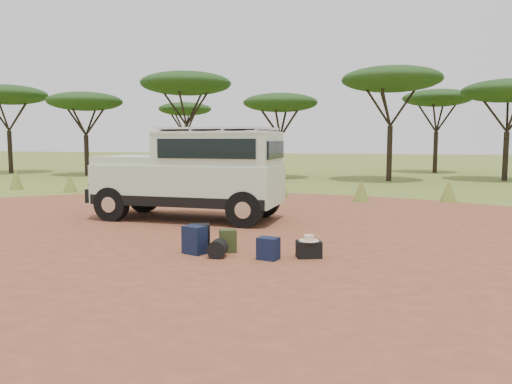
% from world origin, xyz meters
% --- Properties ---
extents(ground, '(140.00, 140.00, 0.00)m').
position_xyz_m(ground, '(0.00, 0.00, 0.00)').
color(ground, olive).
rests_on(ground, ground).
extents(dirt_clearing, '(23.00, 23.00, 0.01)m').
position_xyz_m(dirt_clearing, '(0.00, 0.00, 0.00)').
color(dirt_clearing, brown).
rests_on(dirt_clearing, ground).
extents(grass_fringe, '(36.60, 1.60, 0.90)m').
position_xyz_m(grass_fringe, '(0.12, 8.67, 0.40)').
color(grass_fringe, olive).
rests_on(grass_fringe, ground).
extents(acacia_treeline, '(46.70, 13.20, 6.26)m').
position_xyz_m(acacia_treeline, '(0.75, 19.81, 4.87)').
color(acacia_treeline, black).
rests_on(acacia_treeline, ground).
extents(safari_vehicle, '(5.27, 2.21, 2.52)m').
position_xyz_m(safari_vehicle, '(-1.25, 3.17, 1.22)').
color(safari_vehicle, beige).
rests_on(safari_vehicle, ground).
extents(backpack_black, '(0.46, 0.40, 0.54)m').
position_xyz_m(backpack_black, '(0.29, -0.49, 0.27)').
color(backpack_black, black).
rests_on(backpack_black, ground).
extents(backpack_navy, '(0.50, 0.44, 0.55)m').
position_xyz_m(backpack_navy, '(0.29, -0.76, 0.27)').
color(backpack_navy, '#101735').
rests_on(backpack_navy, ground).
extents(backpack_olive, '(0.39, 0.34, 0.45)m').
position_xyz_m(backpack_olive, '(0.87, -0.47, 0.22)').
color(backpack_olive, '#39421E').
rests_on(backpack_olive, ground).
extents(duffel_navy, '(0.42, 0.35, 0.42)m').
position_xyz_m(duffel_navy, '(1.77, -0.87, 0.21)').
color(duffel_navy, '#101735').
rests_on(duffel_navy, ground).
extents(hard_case, '(0.53, 0.45, 0.32)m').
position_xyz_m(hard_case, '(2.47, -0.52, 0.16)').
color(hard_case, black).
rests_on(hard_case, ground).
extents(stuff_sack, '(0.37, 0.37, 0.34)m').
position_xyz_m(stuff_sack, '(0.82, -0.94, 0.17)').
color(stuff_sack, black).
rests_on(stuff_sack, ground).
extents(safari_hat, '(0.38, 0.38, 0.11)m').
position_xyz_m(safari_hat, '(2.47, -0.52, 0.36)').
color(safari_hat, beige).
rests_on(safari_hat, hard_case).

